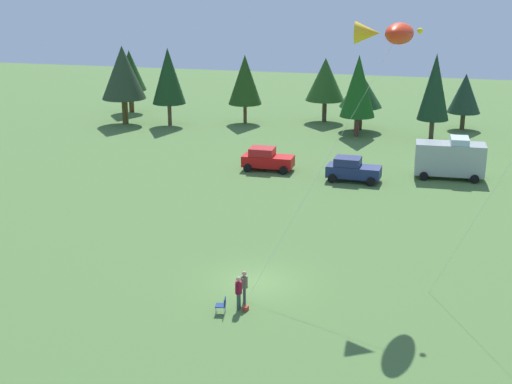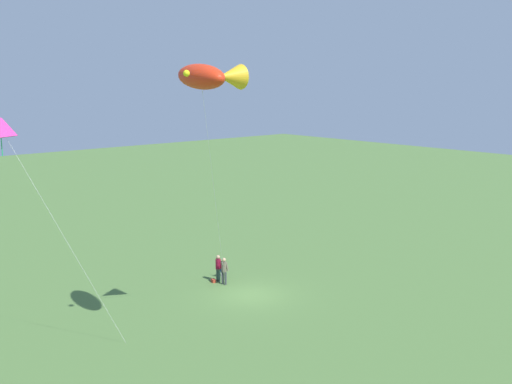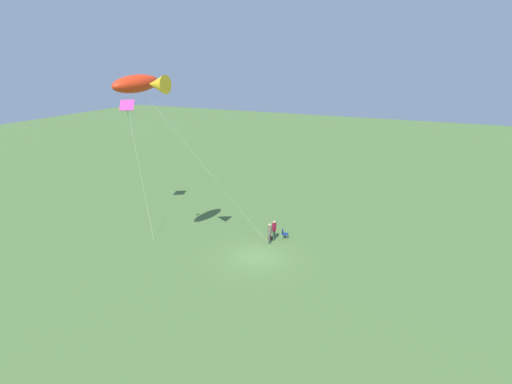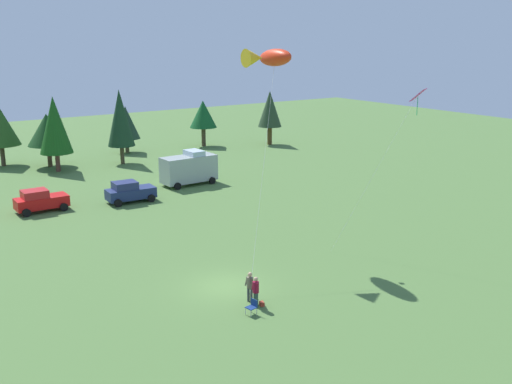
# 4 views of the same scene
# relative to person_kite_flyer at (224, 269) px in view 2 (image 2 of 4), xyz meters

# --- Properties ---
(ground_plane) EXTENTS (160.00, 160.00, 0.00)m
(ground_plane) POSITION_rel_person_kite_flyer_xyz_m (-0.04, 2.57, -1.02)
(ground_plane) COLOR #4C6F36
(person_kite_flyer) EXTENTS (0.41, 0.61, 1.74)m
(person_kite_flyer) POSITION_rel_person_kite_flyer_xyz_m (0.00, 0.00, 0.00)
(person_kite_flyer) COLOR #383D42
(person_kite_flyer) RESTS_ON ground
(folding_chair) EXTENTS (0.55, 0.55, 0.82)m
(folding_chair) POSITION_rel_person_kite_flyer_xyz_m (-0.74, -1.35, -0.53)
(folding_chair) COLOR navy
(folding_chair) RESTS_ON ground
(person_spectator) EXTENTS (0.34, 0.58, 1.74)m
(person_spectator) POSITION_rel_person_kite_flyer_xyz_m (-0.10, -0.72, 0.00)
(person_spectator) COLOR #334D41
(person_spectator) RESTS_ON ground
(backpack_on_grass) EXTENTS (0.29, 0.36, 0.22)m
(backpack_on_grass) POSITION_rel_person_kite_flyer_xyz_m (0.27, -0.76, -0.91)
(backpack_on_grass) COLOR #A73623
(backpack_on_grass) RESTS_ON ground
(kite_large_fish) EXTENTS (7.66, 8.58, 13.50)m
(kite_large_fish) POSITION_rel_person_kite_flyer_xyz_m (6.10, 6.75, 11.82)
(kite_large_fish) COLOR red
(kite_large_fish) RESTS_ON ground
(kite_diamond_rainbow) EXTENTS (4.92, 3.74, 10.99)m
(kite_diamond_rainbow) POSITION_rel_person_kite_flyer_xyz_m (13.06, 0.52, 9.32)
(kite_diamond_rainbow) COLOR #DF3592
(kite_diamond_rainbow) RESTS_ON ground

